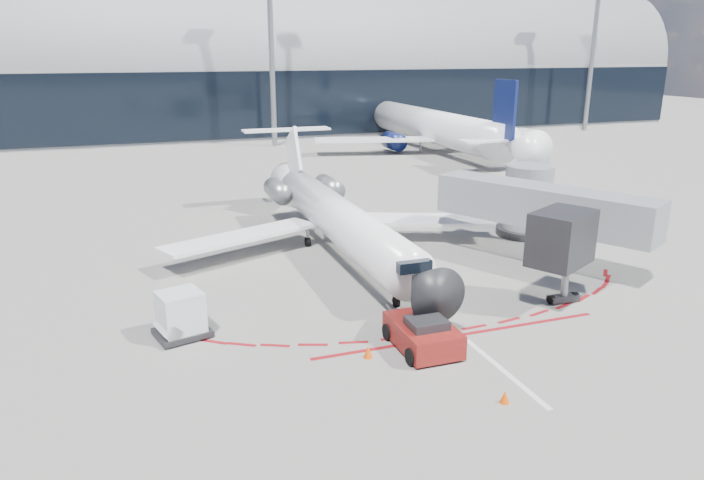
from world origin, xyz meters
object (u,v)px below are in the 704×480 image
object	(u,v)px
pushback_tug	(423,334)
ramp_worker	(440,307)
regional_jet	(334,215)
uld_container	(181,315)

from	to	relation	value
pushback_tug	ramp_worker	world-z (taller)	ramp_worker
ramp_worker	regional_jet	bearing A→B (deg)	-120.45
ramp_worker	uld_container	distance (m)	11.76
regional_jet	ramp_worker	size ratio (longest dim) A/B	17.06
pushback_tug	regional_jet	bearing A→B (deg)	87.24
ramp_worker	uld_container	xyz separation A→B (m)	(-11.49, 2.47, 0.25)
regional_jet	uld_container	distance (m)	14.29
regional_jet	uld_container	world-z (taller)	regional_jet
regional_jet	pushback_tug	world-z (taller)	regional_jet
pushback_tug	uld_container	distance (m)	10.63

